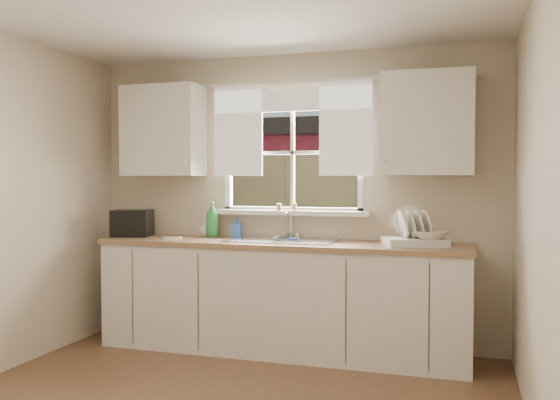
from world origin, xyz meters
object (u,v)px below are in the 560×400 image
(soap_bottle_a, at_px, (212,219))
(black_appliance, at_px, (132,223))
(dish_rack, at_px, (414,236))
(cup, at_px, (128,231))

(soap_bottle_a, distance_m, black_appliance, 0.73)
(dish_rack, bearing_deg, cup, -178.82)
(soap_bottle_a, bearing_deg, cup, -177.02)
(black_appliance, bearing_deg, cup, -103.70)
(dish_rack, height_order, cup, dish_rack)
(soap_bottle_a, relative_size, black_appliance, 0.97)
(black_appliance, bearing_deg, soap_bottle_a, -0.71)
(cup, xyz_separation_m, black_appliance, (0.00, 0.07, 0.07))
(dish_rack, relative_size, black_appliance, 1.67)
(dish_rack, bearing_deg, soap_bottle_a, 173.96)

